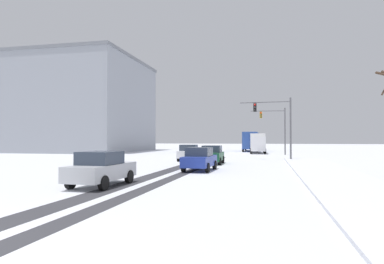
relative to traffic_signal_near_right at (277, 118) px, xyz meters
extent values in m
cube|color=#38383D|center=(-7.63, -14.69, -4.38)|extent=(1.07, 36.53, 0.01)
cube|color=#38383D|center=(-6.16, -14.69, -4.38)|extent=(0.79, 36.53, 0.01)
cube|color=white|center=(2.81, -16.35, -4.32)|extent=(4.00, 36.53, 0.12)
cylinder|color=#56565B|center=(1.41, -0.09, -1.13)|extent=(0.18, 0.18, 6.50)
cylinder|color=#56565B|center=(-1.19, 0.10, 1.72)|extent=(5.21, 0.50, 0.12)
cube|color=black|center=(-2.23, 0.17, 1.17)|extent=(0.34, 0.26, 0.90)
sphere|color=red|center=(-2.24, 0.01, 1.47)|extent=(0.20, 0.20, 0.20)
sphere|color=black|center=(-2.24, 0.01, 1.17)|extent=(0.20, 0.20, 0.20)
sphere|color=black|center=(-2.24, 0.01, 0.87)|extent=(0.20, 0.20, 0.20)
cylinder|color=#56565B|center=(1.41, 11.91, -1.13)|extent=(0.18, 0.18, 6.50)
cylinder|color=#56565B|center=(-0.91, 11.74, 1.72)|extent=(4.66, 0.45, 0.12)
cube|color=#B79319|center=(-1.84, 11.68, 1.17)|extent=(0.34, 0.26, 0.90)
sphere|color=red|center=(-1.83, 11.52, 1.47)|extent=(0.20, 0.20, 0.20)
sphere|color=black|center=(-1.83, 11.52, 1.17)|extent=(0.20, 0.20, 0.20)
sphere|color=black|center=(-1.83, 11.52, 0.87)|extent=(0.20, 0.20, 0.20)
cube|color=silver|center=(-8.70, -3.17, -3.71)|extent=(1.88, 4.17, 0.70)
cube|color=#2D3847|center=(-8.69, -3.32, -3.06)|extent=(1.64, 1.97, 0.60)
cylinder|color=black|center=(-9.56, -1.93, -4.06)|extent=(0.25, 0.65, 0.64)
cylinder|color=black|center=(-7.95, -1.86, -4.06)|extent=(0.25, 0.65, 0.64)
cylinder|color=black|center=(-9.45, -4.47, -4.06)|extent=(0.25, 0.65, 0.64)
cylinder|color=black|center=(-7.83, -4.40, -4.06)|extent=(0.25, 0.65, 0.64)
cube|color=#194C2D|center=(-5.69, -7.03, -3.71)|extent=(1.81, 4.15, 0.70)
cube|color=#2D3847|center=(-5.68, -7.18, -3.06)|extent=(1.61, 1.94, 0.60)
cylinder|color=black|center=(-6.53, -5.78, -4.06)|extent=(0.24, 0.65, 0.64)
cylinder|color=black|center=(-4.91, -5.73, -4.06)|extent=(0.24, 0.65, 0.64)
cylinder|color=black|center=(-6.46, -8.32, -4.06)|extent=(0.24, 0.65, 0.64)
cylinder|color=black|center=(-4.84, -8.28, -4.06)|extent=(0.24, 0.65, 0.64)
cube|color=#233899|center=(-5.51, -13.51, -3.71)|extent=(1.83, 4.15, 0.70)
cube|color=#2D3847|center=(-5.52, -13.66, -3.06)|extent=(1.62, 1.95, 0.60)
cylinder|color=black|center=(-6.28, -12.21, -4.06)|extent=(0.24, 0.65, 0.64)
cylinder|color=black|center=(-4.67, -12.26, -4.06)|extent=(0.24, 0.65, 0.64)
cylinder|color=black|center=(-6.36, -14.75, -4.06)|extent=(0.24, 0.65, 0.64)
cylinder|color=black|center=(-4.75, -14.80, -4.06)|extent=(0.24, 0.65, 0.64)
cube|color=#B7BABF|center=(-8.52, -21.99, -3.71)|extent=(1.84, 4.16, 0.70)
cube|color=#2D3847|center=(-8.52, -22.14, -3.06)|extent=(1.63, 1.95, 0.60)
cylinder|color=black|center=(-9.28, -20.69, -4.06)|extent=(0.24, 0.65, 0.64)
cylinder|color=black|center=(-7.67, -20.75, -4.06)|extent=(0.24, 0.65, 0.64)
cylinder|color=black|center=(-9.37, -23.23, -4.06)|extent=(0.24, 0.65, 0.64)
cylinder|color=black|center=(-7.76, -23.29, -4.06)|extent=(0.24, 0.65, 0.64)
cube|color=#284793|center=(-3.86, 25.31, -2.45)|extent=(2.57, 11.02, 2.90)
cube|color=#283342|center=(-3.86, 25.31, -2.10)|extent=(2.61, 10.14, 0.90)
cylinder|color=black|center=(-2.65, 21.46, -3.90)|extent=(0.31, 0.96, 0.96)
cylinder|color=black|center=(-5.02, 21.45, -3.90)|extent=(0.31, 0.96, 0.96)
cylinder|color=black|center=(-2.70, 28.61, -3.90)|extent=(0.31, 0.96, 0.96)
cylinder|color=black|center=(-5.07, 28.60, -3.90)|extent=(0.31, 0.96, 0.96)
cube|color=silver|center=(-2.30, 13.49, -2.91)|extent=(2.21, 2.30, 2.10)
cube|color=silver|center=(-2.48, 17.19, -2.66)|extent=(2.45, 5.30, 2.60)
cylinder|color=black|center=(-1.31, 13.98, -3.96)|extent=(0.32, 0.85, 0.84)
cylinder|color=black|center=(-3.33, 13.88, -3.96)|extent=(0.32, 0.85, 0.84)
cylinder|color=black|center=(-1.54, 18.67, -3.96)|extent=(0.32, 0.85, 0.84)
cylinder|color=black|center=(-3.56, 18.57, -3.96)|extent=(0.32, 0.85, 0.84)
cube|color=#9399A3|center=(-34.92, 18.45, 3.50)|extent=(23.41, 21.43, 15.75)
cube|color=slate|center=(-34.92, 18.45, 11.62)|extent=(23.71, 21.73, 0.50)
camera|label=1|loc=(-0.88, -36.68, -2.17)|focal=31.83mm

